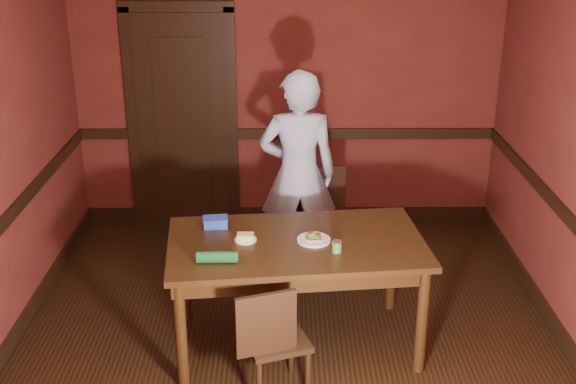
{
  "coord_description": "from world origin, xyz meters",
  "views": [
    {
      "loc": [
        -0.03,
        -4.43,
        2.97
      ],
      "look_at": [
        0.0,
        0.35,
        1.05
      ],
      "focal_mm": 45.0,
      "sensor_mm": 36.0,
      "label": 1
    }
  ],
  "objects_px": {
    "cheese_saucer": "(245,238)",
    "food_tub": "(215,222)",
    "dining_table": "(296,293)",
    "chair_far": "(318,225)",
    "sandwich_plate": "(314,239)",
    "chair_near": "(276,338)",
    "sauce_jar": "(337,247)",
    "person": "(298,175)"
  },
  "relations": [
    {
      "from": "person",
      "to": "cheese_saucer",
      "type": "height_order",
      "value": "person"
    },
    {
      "from": "dining_table",
      "to": "chair_near",
      "type": "bearing_deg",
      "value": -109.87
    },
    {
      "from": "chair_near",
      "to": "food_tub",
      "type": "distance_m",
      "value": 1.0
    },
    {
      "from": "cheese_saucer",
      "to": "dining_table",
      "type": "bearing_deg",
      "value": -1.59
    },
    {
      "from": "chair_far",
      "to": "food_tub",
      "type": "relative_size",
      "value": 4.78
    },
    {
      "from": "person",
      "to": "sauce_jar",
      "type": "height_order",
      "value": "person"
    },
    {
      "from": "dining_table",
      "to": "person",
      "type": "relative_size",
      "value": 0.99
    },
    {
      "from": "dining_table",
      "to": "food_tub",
      "type": "xyz_separation_m",
      "value": [
        -0.57,
        0.23,
        0.45
      ]
    },
    {
      "from": "sauce_jar",
      "to": "food_tub",
      "type": "xyz_separation_m",
      "value": [
        -0.84,
        0.4,
        -0.0
      ]
    },
    {
      "from": "person",
      "to": "sandwich_plate",
      "type": "relative_size",
      "value": 7.65
    },
    {
      "from": "chair_far",
      "to": "cheese_saucer",
      "type": "xyz_separation_m",
      "value": [
        -0.55,
        -1.05,
        0.39
      ]
    },
    {
      "from": "chair_near",
      "to": "sauce_jar",
      "type": "height_order",
      "value": "sauce_jar"
    },
    {
      "from": "person",
      "to": "sauce_jar",
      "type": "relative_size",
      "value": 22.38
    },
    {
      "from": "dining_table",
      "to": "cheese_saucer",
      "type": "relative_size",
      "value": 11.41
    },
    {
      "from": "chair_near",
      "to": "sandwich_plate",
      "type": "distance_m",
      "value": 0.75
    },
    {
      "from": "chair_far",
      "to": "chair_near",
      "type": "xyz_separation_m",
      "value": [
        -0.34,
        -1.62,
        -0.04
      ]
    },
    {
      "from": "dining_table",
      "to": "chair_far",
      "type": "distance_m",
      "value": 1.08
    },
    {
      "from": "chair_near",
      "to": "person",
      "type": "height_order",
      "value": "person"
    },
    {
      "from": "cheese_saucer",
      "to": "food_tub",
      "type": "relative_size",
      "value": 0.81
    },
    {
      "from": "dining_table",
      "to": "cheese_saucer",
      "type": "distance_m",
      "value": 0.55
    },
    {
      "from": "sandwich_plate",
      "to": "food_tub",
      "type": "xyz_separation_m",
      "value": [
        -0.69,
        0.23,
        0.02
      ]
    },
    {
      "from": "chair_far",
      "to": "food_tub",
      "type": "height_order",
      "value": "chair_far"
    },
    {
      "from": "dining_table",
      "to": "sandwich_plate",
      "type": "xyz_separation_m",
      "value": [
        0.12,
        -0.0,
        0.43
      ]
    },
    {
      "from": "chair_far",
      "to": "food_tub",
      "type": "xyz_separation_m",
      "value": [
        -0.78,
        -0.83,
        0.41
      ]
    },
    {
      "from": "chair_near",
      "to": "chair_far",
      "type": "bearing_deg",
      "value": -120.74
    },
    {
      "from": "sauce_jar",
      "to": "food_tub",
      "type": "height_order",
      "value": "sauce_jar"
    },
    {
      "from": "dining_table",
      "to": "person",
      "type": "xyz_separation_m",
      "value": [
        0.03,
        1.13,
        0.47
      ]
    },
    {
      "from": "person",
      "to": "chair_near",
      "type": "bearing_deg",
      "value": 81.33
    },
    {
      "from": "chair_far",
      "to": "food_tub",
      "type": "bearing_deg",
      "value": -141.21
    },
    {
      "from": "chair_far",
      "to": "sandwich_plate",
      "type": "height_order",
      "value": "chair_far"
    },
    {
      "from": "chair_near",
      "to": "sandwich_plate",
      "type": "relative_size",
      "value": 3.55
    },
    {
      "from": "chair_far",
      "to": "chair_near",
      "type": "bearing_deg",
      "value": -110.2
    },
    {
      "from": "sauce_jar",
      "to": "cheese_saucer",
      "type": "bearing_deg",
      "value": 163.57
    },
    {
      "from": "sandwich_plate",
      "to": "chair_near",
      "type": "bearing_deg",
      "value": -114.84
    },
    {
      "from": "person",
      "to": "food_tub",
      "type": "distance_m",
      "value": 1.09
    },
    {
      "from": "person",
      "to": "sauce_jar",
      "type": "bearing_deg",
      "value": 97.24
    },
    {
      "from": "sandwich_plate",
      "to": "sauce_jar",
      "type": "xyz_separation_m",
      "value": [
        0.15,
        -0.17,
        0.02
      ]
    },
    {
      "from": "chair_near",
      "to": "sandwich_plate",
      "type": "height_order",
      "value": "sandwich_plate"
    },
    {
      "from": "sandwich_plate",
      "to": "chair_far",
      "type": "bearing_deg",
      "value": 85.44
    },
    {
      "from": "person",
      "to": "food_tub",
      "type": "height_order",
      "value": "person"
    },
    {
      "from": "dining_table",
      "to": "chair_near",
      "type": "distance_m",
      "value": 0.57
    },
    {
      "from": "dining_table",
      "to": "cheese_saucer",
      "type": "height_order",
      "value": "cheese_saucer"
    }
  ]
}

